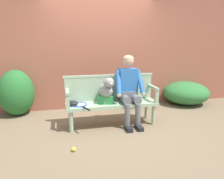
% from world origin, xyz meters
% --- Properties ---
extents(ground_plane, '(40.00, 40.00, 0.00)m').
position_xyz_m(ground_plane, '(0.00, 0.00, 0.00)').
color(ground_plane, '#7A664C').
extents(brick_garden_fence, '(8.00, 0.30, 2.75)m').
position_xyz_m(brick_garden_fence, '(0.00, 1.35, 1.37)').
color(brick_garden_fence, '#9E5642').
rests_on(brick_garden_fence, ground).
extents(hedge_bush_mid_right, '(1.15, 1.08, 0.57)m').
position_xyz_m(hedge_bush_mid_right, '(2.16, 0.94, 0.28)').
color(hedge_bush_mid_right, '#337538').
rests_on(hedge_bush_mid_right, ground).
extents(hedge_bush_far_left, '(0.73, 0.73, 0.98)m').
position_xyz_m(hedge_bush_far_left, '(-1.85, 1.02, 0.49)').
color(hedge_bush_far_left, '#286B2D').
rests_on(hedge_bush_far_left, ground).
extents(hedge_bush_mid_left, '(0.79, 0.50, 0.65)m').
position_xyz_m(hedge_bush_mid_left, '(0.75, 1.01, 0.32)').
color(hedge_bush_mid_left, '#337538').
rests_on(hedge_bush_mid_left, ground).
extents(garden_bench, '(1.70, 0.46, 0.44)m').
position_xyz_m(garden_bench, '(0.00, 0.00, 0.38)').
color(garden_bench, '#9EB793').
rests_on(garden_bench, ground).
extents(bench_backrest, '(1.74, 0.06, 0.50)m').
position_xyz_m(bench_backrest, '(0.00, 0.20, 0.69)').
color(bench_backrest, '#9EB793').
rests_on(bench_backrest, garden_bench).
extents(bench_armrest_left_end, '(0.06, 0.46, 0.28)m').
position_xyz_m(bench_armrest_left_end, '(-0.81, -0.08, 0.64)').
color(bench_armrest_left_end, '#9EB793').
rests_on(bench_armrest_left_end, garden_bench).
extents(bench_armrest_right_end, '(0.06, 0.46, 0.28)m').
position_xyz_m(bench_armrest_right_end, '(0.81, -0.08, 0.64)').
color(bench_armrest_right_end, '#9EB793').
rests_on(bench_armrest_right_end, garden_bench).
extents(person_seated, '(0.56, 0.63, 1.31)m').
position_xyz_m(person_seated, '(0.32, -0.01, 0.71)').
color(person_seated, black).
rests_on(person_seated, ground).
extents(dog_on_bench, '(0.29, 0.50, 0.49)m').
position_xyz_m(dog_on_bench, '(-0.10, -0.00, 0.69)').
color(dog_on_bench, gray).
rests_on(dog_on_bench, garden_bench).
extents(tennis_racket, '(0.37, 0.58, 0.03)m').
position_xyz_m(tennis_racket, '(-0.61, -0.04, 0.45)').
color(tennis_racket, blue).
rests_on(tennis_racket, garden_bench).
extents(baseball_glove, '(0.27, 0.25, 0.09)m').
position_xyz_m(baseball_glove, '(-0.73, -0.02, 0.48)').
color(baseball_glove, black).
rests_on(baseball_glove, garden_bench).
extents(sports_bag, '(0.33, 0.28, 0.14)m').
position_xyz_m(sports_bag, '(-0.12, -0.01, 0.51)').
color(sports_bag, '#2D8E42').
rests_on(sports_bag, garden_bench).
extents(tennis_ball, '(0.07, 0.07, 0.07)m').
position_xyz_m(tennis_ball, '(-0.77, -0.85, 0.03)').
color(tennis_ball, '#CCDB33').
rests_on(tennis_ball, ground).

